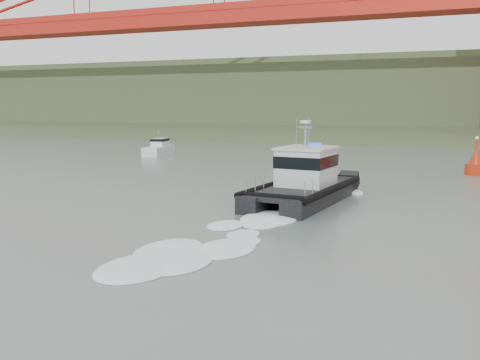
% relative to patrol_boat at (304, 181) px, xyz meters
% --- Properties ---
extents(ground, '(400.00, 400.00, 0.00)m').
position_rel_patrol_boat_xyz_m(ground, '(-0.91, -17.80, -1.42)').
color(ground, slate).
rests_on(ground, ground).
extents(headlands, '(500.00, 105.36, 27.12)m').
position_rel_patrol_boat_xyz_m(headlands, '(-0.91, 107.70, 5.63)').
color(headlands, '#3B4C2B').
rests_on(headlands, ground).
extents(patrol_boat, '(5.52, 12.06, 5.66)m').
position_rel_patrol_boat_xyz_m(patrol_boat, '(0.00, 0.00, 0.00)').
color(patrol_boat, black).
rests_on(patrol_boat, ground).
extents(motorboat, '(2.86, 6.50, 3.46)m').
position_rel_patrol_boat_xyz_m(motorboat, '(-26.74, 27.23, -0.55)').
color(motorboat, silver).
rests_on(motorboat, ground).
extents(nav_buoy, '(1.84, 1.84, 3.84)m').
position_rel_patrol_boat_xyz_m(nav_buoy, '(11.44, 19.78, -0.41)').
color(nav_buoy, '#AF240C').
rests_on(nav_buoy, ground).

